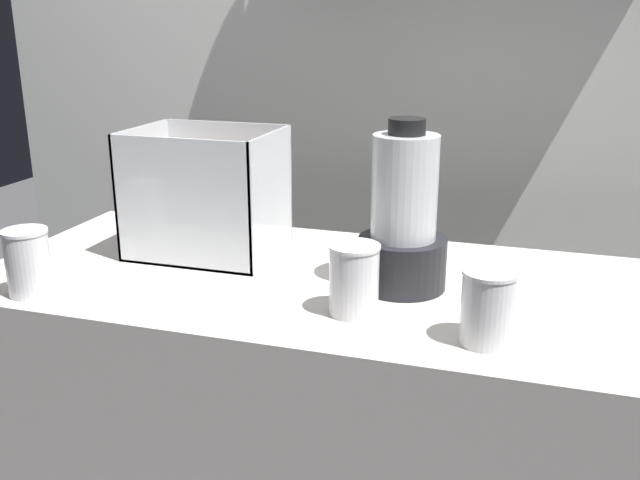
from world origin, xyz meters
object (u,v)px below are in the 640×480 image
(carrot_display_bin, at_px, (206,214))
(juice_cup_carrot_far_left, at_px, (29,267))
(juice_cup_carrot_left, at_px, (354,284))
(juice_cup_carrot_middle, at_px, (487,312))
(blender_pitcher, at_px, (404,222))

(carrot_display_bin, xyz_separation_m, juice_cup_carrot_far_left, (-0.21, -0.34, -0.03))
(juice_cup_carrot_left, xyz_separation_m, juice_cup_carrot_middle, (0.24, -0.05, -0.00))
(juice_cup_carrot_left, distance_m, juice_cup_carrot_middle, 0.24)
(blender_pitcher, bearing_deg, juice_cup_carrot_middle, -49.91)
(juice_cup_carrot_middle, bearing_deg, blender_pitcher, 130.09)
(carrot_display_bin, relative_size, juice_cup_carrot_far_left, 2.43)
(juice_cup_carrot_far_left, bearing_deg, blender_pitcher, 20.96)
(juice_cup_carrot_far_left, distance_m, juice_cup_carrot_left, 0.62)
(juice_cup_carrot_far_left, distance_m, juice_cup_carrot_middle, 0.85)
(carrot_display_bin, distance_m, juice_cup_carrot_far_left, 0.39)
(carrot_display_bin, xyz_separation_m, juice_cup_carrot_middle, (0.64, -0.29, -0.03))
(carrot_display_bin, distance_m, juice_cup_carrot_middle, 0.70)
(blender_pitcher, distance_m, juice_cup_carrot_middle, 0.29)
(carrot_display_bin, relative_size, blender_pitcher, 0.95)
(juice_cup_carrot_left, bearing_deg, blender_pitcher, 70.67)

